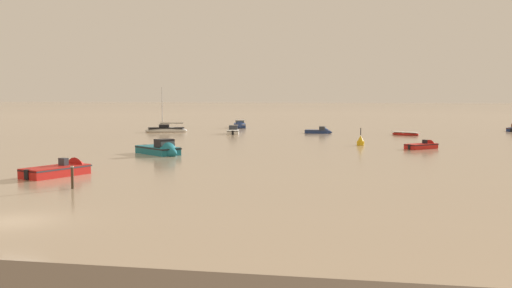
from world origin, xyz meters
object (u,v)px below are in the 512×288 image
(motorboat_moored_6, at_px, (233,132))
(mooring_post_near, at_px, (72,178))
(motorboat_moored_4, at_px, (65,171))
(rowboat_moored_1, at_px, (405,134))
(motorboat_moored_2, at_px, (425,147))
(motorboat_moored_3, at_px, (240,126))
(motorboat_moored_5, at_px, (321,132))
(channel_buoy, at_px, (361,142))
(motorboat_moored_7, at_px, (163,151))
(sailboat_moored_0, at_px, (166,130))

(motorboat_moored_6, height_order, mooring_post_near, mooring_post_near)
(motorboat_moored_4, relative_size, rowboat_moored_1, 1.40)
(motorboat_moored_2, distance_m, motorboat_moored_3, 48.09)
(motorboat_moored_4, relative_size, mooring_post_near, 3.77)
(motorboat_moored_5, relative_size, channel_buoy, 1.92)
(motorboat_moored_5, height_order, mooring_post_near, mooring_post_near)
(motorboat_moored_2, relative_size, motorboat_moored_7, 0.69)
(motorboat_moored_4, distance_m, motorboat_moored_7, 16.54)
(motorboat_moored_2, distance_m, channel_buoy, 7.91)
(rowboat_moored_1, relative_size, channel_buoy, 1.98)
(motorboat_moored_4, height_order, motorboat_moored_6, motorboat_moored_4)
(motorboat_moored_7, bearing_deg, channel_buoy, 77.67)
(motorboat_moored_4, distance_m, channel_buoy, 38.64)
(motorboat_moored_4, xyz_separation_m, motorboat_moored_6, (1.45, 50.70, 0.00))
(rowboat_moored_1, distance_m, sailboat_moored_0, 37.95)
(rowboat_moored_1, relative_size, motorboat_moored_6, 0.87)
(motorboat_moored_2, distance_m, rowboat_moored_1, 22.97)
(motorboat_moored_4, distance_m, mooring_post_near, 7.48)
(motorboat_moored_2, height_order, motorboat_moored_6, motorboat_moored_6)
(rowboat_moored_1, bearing_deg, motorboat_moored_6, -145.99)
(motorboat_moored_3, distance_m, channel_buoy, 41.45)
(sailboat_moored_0, bearing_deg, motorboat_moored_4, 81.02)
(channel_buoy, bearing_deg, motorboat_moored_6, 137.20)
(motorboat_moored_2, bearing_deg, motorboat_moored_3, 83.45)
(motorboat_moored_4, relative_size, channel_buoy, 2.78)
(motorboat_moored_5, xyz_separation_m, sailboat_moored_0, (-25.07, -1.66, 0.08))
(motorboat_moored_4, height_order, motorboat_moored_7, motorboat_moored_7)
(motorboat_moored_4, bearing_deg, mooring_post_near, -127.09)
(motorboat_moored_6, distance_m, mooring_post_near, 57.11)
(motorboat_moored_2, bearing_deg, motorboat_moored_5, 74.32)
(motorboat_moored_3, distance_m, motorboat_moored_5, 20.42)
(motorboat_moored_3, height_order, motorboat_moored_5, motorboat_moored_3)
(motorboat_moored_2, height_order, motorboat_moored_4, motorboat_moored_4)
(motorboat_moored_3, height_order, sailboat_moored_0, sailboat_moored_0)
(motorboat_moored_7, distance_m, channel_buoy, 25.03)
(motorboat_moored_3, height_order, rowboat_moored_1, motorboat_moored_3)
(motorboat_moored_4, xyz_separation_m, channel_buoy, (21.62, 32.02, 0.18))
(motorboat_moored_2, height_order, channel_buoy, channel_buoy)
(motorboat_moored_3, relative_size, motorboat_moored_7, 1.00)
(motorboat_moored_6, height_order, motorboat_moored_7, motorboat_moored_7)
(motorboat_moored_5, relative_size, motorboat_moored_7, 0.69)
(channel_buoy, bearing_deg, sailboat_moored_0, 147.41)
(motorboat_moored_5, relative_size, rowboat_moored_1, 0.97)
(motorboat_moored_2, relative_size, mooring_post_near, 2.60)
(rowboat_moored_1, xyz_separation_m, motorboat_moored_7, (-25.74, -35.69, 0.18))
(motorboat_moored_2, distance_m, motorboat_moored_4, 41.13)
(rowboat_moored_1, distance_m, motorboat_moored_6, 26.38)
(motorboat_moored_3, bearing_deg, channel_buoy, 19.77)
(rowboat_moored_1, relative_size, sailboat_moored_0, 0.59)
(motorboat_moored_5, bearing_deg, channel_buoy, -70.28)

